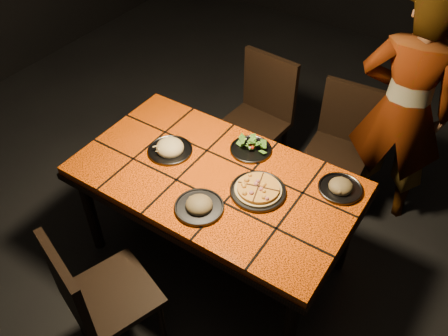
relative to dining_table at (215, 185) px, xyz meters
The scene contains 11 objects.
room_shell 0.83m from the dining_table, ahead, with size 6.04×7.04×3.08m.
dining_table is the anchor object (origin of this frame).
chair_near 0.89m from the dining_table, 99.56° to the right, with size 0.54×0.54×0.93m.
chair_far_left 0.94m from the dining_table, 103.51° to the left, with size 0.47×0.47×0.96m.
chair_far_right 1.07m from the dining_table, 67.54° to the left, with size 0.44×0.44×0.91m.
diner 1.29m from the dining_table, 55.91° to the left, with size 0.61×0.40×1.68m, color brown.
plate_pizza 0.29m from the dining_table, ahead, with size 0.32×0.32×0.04m.
plate_pasta 0.36m from the dining_table, behind, with size 0.27×0.27×0.09m.
plate_salad 0.32m from the dining_table, 78.47° to the left, with size 0.25×0.25×0.07m.
plate_mushroom_a 0.28m from the dining_table, 74.11° to the right, with size 0.27×0.27×0.09m.
plate_mushroom_b 0.71m from the dining_table, 24.12° to the left, with size 0.25×0.25×0.08m.
Camera 1 is at (1.11, -1.58, 2.63)m, focal length 38.00 mm.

